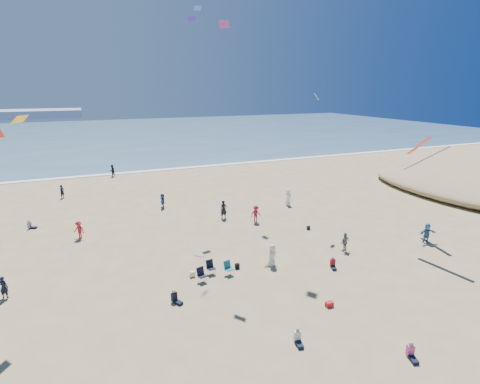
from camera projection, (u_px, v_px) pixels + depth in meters
name	position (u px, v px, depth m)	size (l,w,h in m)	color
ground	(269.00, 374.00, 16.88)	(220.00, 220.00, 0.00)	tan
ocean	(107.00, 135.00, 100.97)	(220.00, 100.00, 0.06)	#476B84
surf_line	(132.00, 172.00, 56.70)	(220.00, 1.20, 0.08)	white
standing_flyers	(225.00, 229.00, 31.95)	(34.49, 51.97, 1.85)	black
seated_group	(223.00, 282.00, 24.06)	(21.78, 27.21, 0.84)	silver
chair_cluster	(214.00, 270.00, 25.39)	(2.72, 1.50, 1.00)	black
white_tote	(192.00, 274.00, 25.52)	(0.35, 0.20, 0.40)	white
black_backpack	(237.00, 266.00, 26.68)	(0.30, 0.22, 0.38)	black
cooler	(329.00, 304.00, 22.07)	(0.45, 0.30, 0.30)	red
navy_bag	(308.00, 228.00, 33.98)	(0.28, 0.18, 0.34)	black
kites_aloft	(325.00, 59.00, 27.20)	(42.54, 38.06, 29.08)	#E45729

